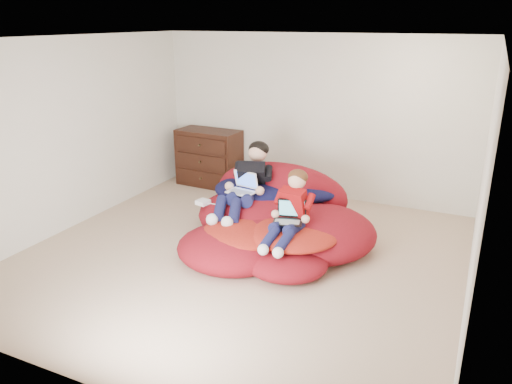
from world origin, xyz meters
name	(u,v)px	position (x,y,z in m)	size (l,w,h in m)	color
room_shell	(241,239)	(0.00, 0.00, 0.22)	(5.10, 5.10, 2.77)	tan
dresser	(209,158)	(-1.71, 2.22, 0.47)	(1.07, 0.61, 0.94)	black
beanbag_pile	(275,220)	(0.17, 0.64, 0.26)	(2.44, 2.41, 0.91)	maroon
cream_pillow	(255,173)	(-0.43, 1.33, 0.62)	(0.41, 0.26, 0.26)	beige
older_boy	(247,179)	(-0.28, 0.75, 0.71)	(0.49, 1.33, 0.81)	black
younger_boy	(291,208)	(0.56, 0.15, 0.65)	(0.35, 0.96, 0.75)	#A00E10
laptop_white	(243,186)	(-0.28, 0.63, 0.65)	(0.38, 0.35, 0.25)	white
laptop_black	(290,216)	(0.56, 0.13, 0.57)	(0.38, 0.35, 0.24)	black
power_adapter	(203,202)	(-0.77, 0.44, 0.42)	(0.15, 0.15, 0.06)	white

